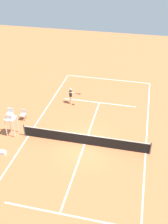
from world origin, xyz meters
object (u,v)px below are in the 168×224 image
player_serving (71,94)px  courtside_chair_mid (23,114)px  tennis_ball (50,111)px  umpire_chair (11,118)px  equipment_bag (1,152)px

player_serving → courtside_chair_mid: player_serving is taller
player_serving → tennis_ball: 2.57m
umpire_chair → equipment_bag: bearing=94.3°
player_serving → equipment_bag: size_ratio=2.16×
player_serving → umpire_chair: (3.38, 5.85, 0.63)m
tennis_ball → umpire_chair: 4.71m
tennis_ball → courtside_chair_mid: 2.66m
equipment_bag → player_serving: bearing=-111.0°
equipment_bag → umpire_chair: bearing=-85.7°
player_serving → umpire_chair: umpire_chair is taller
player_serving → courtside_chair_mid: 5.02m
player_serving → tennis_ball: bearing=-34.2°
courtside_chair_mid → equipment_bag: size_ratio=1.25×
player_serving → courtside_chair_mid: bearing=-36.7°
tennis_ball → courtside_chair_mid: (1.87, 1.83, 0.50)m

